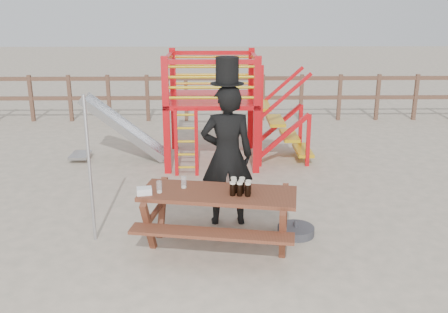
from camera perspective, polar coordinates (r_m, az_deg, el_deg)
ground at (r=6.54m, az=-3.31°, el=-9.86°), size 60.00×60.00×0.00m
back_fence at (r=13.01m, az=-2.16°, el=7.30°), size 15.09×0.09×1.20m
playground_fort at (r=9.59m, az=-1.84°, el=5.77°), size 4.71×1.84×2.10m
picnic_table at (r=6.25m, az=-0.64°, el=-6.41°), size 2.10×1.62×0.74m
man_with_hat at (r=6.75m, az=0.35°, el=0.52°), size 0.74×0.50×2.31m
metal_pole at (r=6.48m, az=-15.10°, el=-1.52°), size 0.04×0.04×1.92m
parasol_base at (r=6.79m, az=8.20°, el=-8.39°), size 0.49×0.49×0.21m
paper_bag at (r=6.15m, az=-9.10°, el=-3.91°), size 0.20×0.17×0.08m
stout_pints at (r=6.08m, az=1.83°, el=-3.48°), size 0.26×0.26×0.17m
empty_glasses at (r=6.22m, az=-6.00°, el=-3.25°), size 0.36×0.23×0.15m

